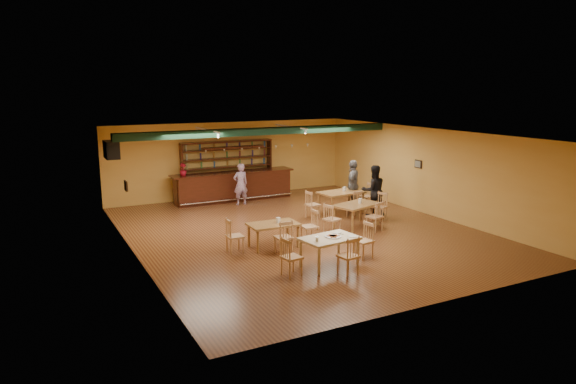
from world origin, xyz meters
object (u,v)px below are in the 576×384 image
dining_table_b (341,202)px  dining_table_c (273,235)px  dining_table_d (357,215)px  patron_bar (241,184)px  bar_counter (233,186)px  near_table (329,252)px  patron_right_a (374,191)px

dining_table_b → dining_table_c: bearing=-153.3°
dining_table_b → dining_table_c: dining_table_b is taller
dining_table_d → patron_bar: (-2.09, 4.62, 0.42)m
dining_table_b → patron_bar: 3.91m
bar_counter → near_table: 8.24m
bar_counter → near_table: size_ratio=3.51×
patron_bar → patron_right_a: (3.42, -3.67, 0.09)m
dining_table_c → patron_bar: size_ratio=0.86×
dining_table_d → patron_right_a: 1.72m
near_table → patron_bar: 7.43m
dining_table_b → patron_bar: bearing=126.3°
dining_table_c → patron_right_a: 4.95m
dining_table_d → near_table: near_table is taller
bar_counter → dining_table_b: bar_counter is taller
dining_table_b → dining_table_d: 1.83m
dining_table_c → near_table: 2.12m
near_table → patron_right_a: bearing=34.9°
dining_table_b → bar_counter: bearing=118.9°
dining_table_b → dining_table_d: size_ratio=1.04×
bar_counter → patron_right_a: (3.39, -4.49, 0.31)m
dining_table_d → near_table: 3.89m
bar_counter → patron_right_a: size_ratio=2.77×
bar_counter → dining_table_c: bar_counter is taller
bar_counter → patron_bar: bearing=-92.1°
bar_counter → dining_table_c: 6.29m
near_table → dining_table_d: bearing=37.8°
bar_counter → patron_bar: patron_bar is taller
dining_table_b → near_table: size_ratio=1.11×
patron_bar → patron_right_a: patron_right_a is taller
bar_counter → dining_table_d: (2.06, -5.44, -0.19)m
dining_table_b → patron_right_a: (0.80, -0.80, 0.49)m
dining_table_b → near_table: 5.58m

